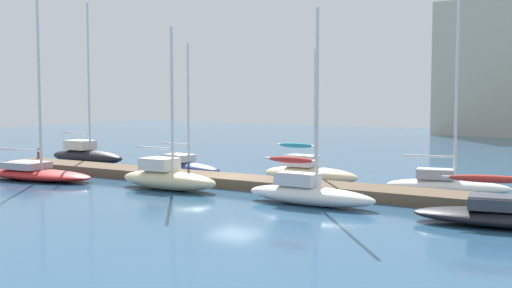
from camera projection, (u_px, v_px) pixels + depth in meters
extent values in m
plane|color=#2D567A|center=(235.00, 186.00, 32.10)|extent=(120.00, 120.00, 0.00)
cube|color=brown|center=(235.00, 181.00, 32.08)|extent=(32.88, 2.34, 0.49)
cylinder|color=brown|center=(39.00, 157.00, 41.36)|extent=(0.28, 0.28, 1.15)
ellipsoid|color=black|center=(87.00, 157.00, 42.30)|extent=(6.28, 1.93, 0.95)
cube|color=silver|center=(80.00, 145.00, 42.57)|extent=(1.89, 1.32, 0.61)
cylinder|color=silver|center=(89.00, 77.00, 41.72)|extent=(0.14, 0.14, 9.66)
cylinder|color=silver|center=(76.00, 133.00, 42.71)|extent=(2.63, 0.14, 0.11)
ellipsoid|color=#B21E1E|center=(36.00, 175.00, 34.40)|extent=(7.59, 3.07, 0.57)
cube|color=#9EA3AD|center=(26.00, 165.00, 34.70)|extent=(2.36, 1.89, 0.37)
cylinder|color=silver|center=(39.00, 67.00, 33.79)|extent=(0.14, 0.14, 10.98)
cylinder|color=silver|center=(20.00, 150.00, 34.83)|extent=(3.11, 0.39, 0.12)
ellipsoid|color=navy|center=(186.00, 167.00, 37.48)|extent=(5.84, 2.77, 0.65)
cube|color=silver|center=(179.00, 158.00, 37.82)|extent=(1.88, 1.50, 0.42)
cylinder|color=silver|center=(188.00, 103.00, 37.00)|extent=(0.13, 0.13, 6.93)
cylinder|color=silver|center=(176.00, 144.00, 37.99)|extent=(2.33, 0.56, 0.11)
ellipsoid|color=beige|center=(168.00, 180.00, 30.84)|extent=(5.61, 1.88, 0.92)
cube|color=silver|center=(159.00, 164.00, 31.08)|extent=(1.69, 1.29, 0.60)
cylinder|color=silver|center=(172.00, 99.00, 30.38)|extent=(0.13, 0.13, 6.93)
cylinder|color=silver|center=(154.00, 148.00, 31.20)|extent=(2.35, 0.13, 0.11)
ellipsoid|color=beige|center=(310.00, 175.00, 33.11)|extent=(5.40, 1.87, 0.87)
cube|color=silver|center=(301.00, 161.00, 33.34)|extent=(1.63, 1.28, 0.57)
cylinder|color=silver|center=(315.00, 108.00, 32.69)|extent=(0.13, 0.13, 6.06)
cylinder|color=silver|center=(296.00, 145.00, 33.45)|extent=(2.26, 0.13, 0.11)
ellipsoid|color=teal|center=(296.00, 145.00, 33.45)|extent=(2.04, 0.39, 0.28)
ellipsoid|color=white|center=(310.00, 196.00, 26.51)|extent=(5.91, 1.69, 0.79)
cube|color=silver|center=(298.00, 179.00, 26.78)|extent=(1.79, 1.12, 0.51)
cylinder|color=silver|center=(317.00, 98.00, 26.03)|extent=(0.14, 0.14, 7.35)
cylinder|color=silver|center=(291.00, 160.00, 26.91)|extent=(2.47, 0.17, 0.11)
ellipsoid|color=#B72D28|center=(291.00, 160.00, 26.91)|extent=(2.23, 0.42, 0.28)
ellipsoid|color=white|center=(448.00, 187.00, 29.34)|extent=(5.80, 2.63, 0.71)
cube|color=#9EA3AD|center=(435.00, 174.00, 29.48)|extent=(1.86, 1.37, 0.46)
cylinder|color=silver|center=(456.00, 89.00, 28.90)|extent=(0.13, 0.13, 8.29)
cylinder|color=silver|center=(428.00, 156.00, 29.54)|extent=(2.33, 0.60, 0.11)
cube|color=#333842|center=(503.00, 203.00, 22.23)|extent=(2.59, 2.10, 0.40)
cylinder|color=silver|center=(490.00, 179.00, 22.33)|extent=(3.20, 0.73, 0.12)
ellipsoid|color=#B72D28|center=(490.00, 179.00, 22.33)|extent=(2.93, 0.91, 0.28)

